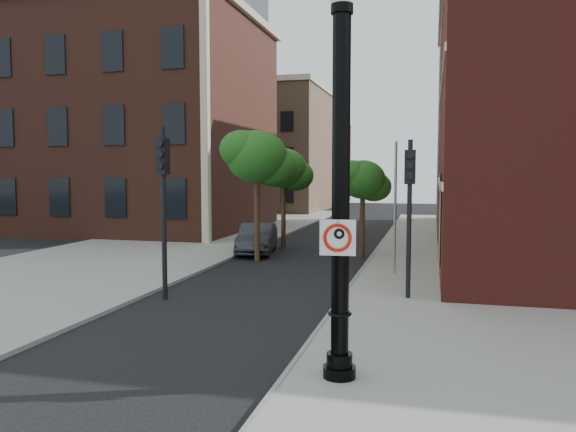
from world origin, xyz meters
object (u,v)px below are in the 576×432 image
(lamppost, at_px, (341,203))
(no_parking_sign, at_px, (338,237))
(parked_car, at_px, (257,238))
(traffic_signal_left, at_px, (163,184))
(traffic_signal_right, at_px, (410,193))

(lamppost, bearing_deg, no_parking_sign, -95.24)
(lamppost, relative_size, parked_car, 1.66)
(parked_car, relative_size, traffic_signal_left, 0.83)
(traffic_signal_right, bearing_deg, parked_car, 134.46)
(no_parking_sign, height_order, traffic_signal_right, traffic_signal_right)
(parked_car, height_order, traffic_signal_right, traffic_signal_right)
(traffic_signal_left, relative_size, traffic_signal_right, 1.08)
(parked_car, height_order, traffic_signal_left, traffic_signal_left)
(lamppost, bearing_deg, parked_car, 112.84)
(lamppost, xyz_separation_m, parked_car, (-6.56, 15.58, -2.65))
(no_parking_sign, relative_size, traffic_signal_right, 0.13)
(no_parking_sign, xyz_separation_m, traffic_signal_left, (-6.35, 5.70, 0.80))
(traffic_signal_left, bearing_deg, no_parking_sign, -38.00)
(lamppost, relative_size, traffic_signal_left, 1.38)
(parked_car, relative_size, traffic_signal_right, 0.90)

